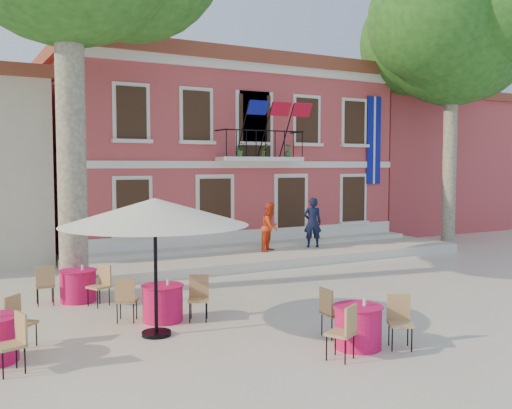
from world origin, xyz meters
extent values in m
plane|color=beige|center=(0.00, 0.00, 0.00)|extent=(90.00, 90.00, 0.00)
cube|color=#BD4447|center=(2.00, 10.00, 3.50)|extent=(13.00, 8.00, 7.00)
cube|color=brown|center=(2.00, 10.00, 7.25)|extent=(13.50, 8.50, 0.50)
cube|color=silver|center=(2.00, 6.05, 6.85)|extent=(13.30, 0.35, 0.35)
cube|color=silver|center=(2.00, 5.55, 3.50)|extent=(3.20, 0.90, 0.15)
cube|color=black|center=(2.00, 5.15, 4.50)|extent=(3.20, 0.04, 0.04)
cube|color=#0D1495|center=(7.60, 5.94, 4.30)|extent=(0.70, 0.05, 3.60)
cube|color=navy|center=(1.10, 4.80, 5.25)|extent=(0.76, 0.27, 0.47)
cube|color=#B20B23|center=(2.00, 4.80, 5.25)|extent=(0.76, 0.29, 0.47)
cube|color=#B20B23|center=(2.90, 4.80, 5.25)|extent=(0.76, 0.27, 0.47)
imported|color=#26591E|center=(1.00, 5.25, 3.82)|extent=(0.43, 0.37, 0.48)
imported|color=#26591E|center=(2.00, 5.25, 3.82)|extent=(0.26, 0.21, 0.48)
imported|color=#26591E|center=(3.00, 5.25, 3.82)|extent=(0.27, 0.27, 0.48)
cube|color=#BD4447|center=(14.00, 11.00, 3.00)|extent=(9.00, 9.00, 6.00)
cube|color=brown|center=(14.00, 11.00, 6.20)|extent=(9.40, 9.40, 0.40)
cube|color=silver|center=(2.00, 4.40, 0.15)|extent=(14.00, 3.40, 0.30)
cylinder|color=#A59E84|center=(-5.27, 2.12, 4.02)|extent=(0.70, 0.70, 8.03)
cylinder|color=#A59E84|center=(10.07, 4.15, 3.69)|extent=(0.54, 0.54, 7.37)
sphere|color=#184917|center=(10.07, 4.15, 8.64)|extent=(5.90, 5.90, 5.90)
cylinder|color=black|center=(-4.56, -2.10, 0.04)|extent=(0.57, 0.57, 0.08)
cylinder|color=black|center=(-4.56, -2.10, 1.18)|extent=(0.07, 0.07, 2.36)
cone|color=silver|center=(-4.56, -2.10, 2.40)|extent=(3.58, 3.58, 0.52)
imported|color=black|center=(3.61, 4.54, 1.20)|extent=(0.78, 0.66, 1.81)
imported|color=#E8431B|center=(1.82, 4.49, 1.14)|extent=(1.03, 0.98, 1.68)
cylinder|color=#E5155E|center=(-4.11, -1.19, 0.38)|extent=(0.84, 0.84, 0.75)
cylinder|color=#E5155E|center=(-4.11, -1.19, 0.76)|extent=(0.90, 0.90, 0.02)
cube|color=tan|center=(-3.44, -1.53, 0.47)|extent=(0.56, 0.56, 0.95)
cube|color=tan|center=(-4.77, -0.85, 0.47)|extent=(0.56, 0.56, 0.95)
cylinder|color=#E5155E|center=(-1.61, -4.56, 0.38)|extent=(0.84, 0.84, 0.75)
cylinder|color=#E5155E|center=(-1.61, -4.56, 0.76)|extent=(0.90, 0.90, 0.02)
cube|color=tan|center=(-1.59, -3.81, 0.47)|extent=(0.44, 0.44, 0.95)
cube|color=tan|center=(-2.28, -4.91, 0.47)|extent=(0.57, 0.57, 0.95)
cube|color=tan|center=(-0.98, -4.96, 0.47)|extent=(0.58, 0.58, 0.95)
cube|color=tan|center=(-7.24, -2.93, 0.47)|extent=(0.52, 0.52, 0.95)
cube|color=tan|center=(-6.92, -1.67, 0.47)|extent=(0.59, 0.59, 0.95)
cylinder|color=#E5155E|center=(-5.31, 1.43, 0.38)|extent=(0.84, 0.84, 0.75)
cylinder|color=#E5155E|center=(-5.31, 1.43, 0.76)|extent=(0.90, 0.90, 0.02)
cube|color=tan|center=(-4.99, 0.76, 0.47)|extent=(0.56, 0.56, 0.95)
cube|color=tan|center=(-4.89, 2.05, 0.47)|extent=(0.58, 0.58, 0.95)
cube|color=tan|center=(-6.06, 1.49, 0.47)|extent=(0.45, 0.45, 0.95)
camera|label=1|loc=(-8.05, -12.50, 3.29)|focal=40.00mm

